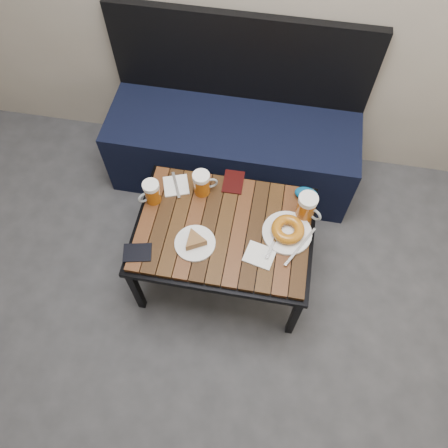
% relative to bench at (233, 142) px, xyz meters
% --- Properties ---
extents(room_shell, '(4.00, 4.00, 4.00)m').
position_rel_bench_xyz_m(room_shell, '(-0.15, -1.26, 1.48)').
color(room_shell, gray).
rests_on(room_shell, ground).
extents(bench, '(1.40, 0.50, 0.95)m').
position_rel_bench_xyz_m(bench, '(0.00, 0.00, 0.00)').
color(bench, black).
rests_on(bench, ground).
extents(cafe_table, '(0.84, 0.62, 0.47)m').
position_rel_bench_xyz_m(cafe_table, '(0.07, -0.69, 0.16)').
color(cafe_table, black).
rests_on(cafe_table, ground).
extents(beer_mug_left, '(0.11, 0.11, 0.13)m').
position_rel_bench_xyz_m(beer_mug_left, '(-0.29, -0.59, 0.26)').
color(beer_mug_left, '#A6500D').
rests_on(beer_mug_left, cafe_table).
extents(beer_mug_centre, '(0.13, 0.10, 0.13)m').
position_rel_bench_xyz_m(beer_mug_centre, '(-0.07, -0.50, 0.27)').
color(beer_mug_centre, '#A6500D').
rests_on(beer_mug_centre, cafe_table).
extents(beer_mug_right, '(0.14, 0.12, 0.14)m').
position_rel_bench_xyz_m(beer_mug_right, '(0.43, -0.55, 0.27)').
color(beer_mug_right, '#A6500D').
rests_on(beer_mug_right, cafe_table).
extents(plate_pie, '(0.19, 0.19, 0.05)m').
position_rel_bench_xyz_m(plate_pie, '(-0.05, -0.80, 0.22)').
color(plate_pie, white).
rests_on(plate_pie, cafe_table).
extents(plate_bagel, '(0.24, 0.29, 0.06)m').
position_rel_bench_xyz_m(plate_bagel, '(0.36, -0.67, 0.23)').
color(plate_bagel, white).
rests_on(plate_bagel, cafe_table).
extents(napkin_left, '(0.15, 0.15, 0.01)m').
position_rel_bench_xyz_m(napkin_left, '(-0.20, -0.50, 0.20)').
color(napkin_left, white).
rests_on(napkin_left, cafe_table).
extents(napkin_right, '(0.15, 0.14, 0.01)m').
position_rel_bench_xyz_m(napkin_right, '(0.25, -0.80, 0.20)').
color(napkin_right, white).
rests_on(napkin_right, cafe_table).
extents(passport_navy, '(0.14, 0.12, 0.01)m').
position_rel_bench_xyz_m(passport_navy, '(-0.29, -0.89, 0.20)').
color(passport_navy, black).
rests_on(passport_navy, cafe_table).
extents(passport_burgundy, '(0.10, 0.14, 0.01)m').
position_rel_bench_xyz_m(passport_burgundy, '(0.07, -0.43, 0.20)').
color(passport_burgundy, black).
rests_on(passport_burgundy, cafe_table).
extents(knit_pouch, '(0.12, 0.09, 0.05)m').
position_rel_bench_xyz_m(knit_pouch, '(0.43, -0.45, 0.22)').
color(knit_pouch, '#053C8D').
rests_on(knit_pouch, cafe_table).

